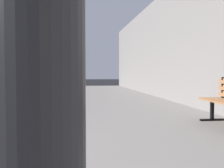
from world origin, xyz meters
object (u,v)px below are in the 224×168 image
at_px(car_green, 53,76).
at_px(car_silver, 16,83).
at_px(car_blue, 45,79).
at_px(car_black, 53,77).
at_px(car_red, 59,75).

bearing_deg(car_green, car_silver, 90.66).
height_order(car_blue, car_black, same).
distance_m(car_silver, car_blue, 7.46).
bearing_deg(car_black, car_silver, 89.09).
bearing_deg(car_green, car_black, 94.56).
xyz_separation_m(car_black, car_red, (-0.25, 14.00, 0.00)).
bearing_deg(car_green, car_blue, 92.39).
bearing_deg(car_blue, car_silver, 86.75).
bearing_deg(car_black, car_green, -85.44).
bearing_deg(car_red, car_silver, 89.95).
distance_m(car_green, car_red, 7.01).
xyz_separation_m(car_blue, car_red, (-0.40, 23.91, 0.00)).
relative_size(car_blue, car_red, 0.94).
xyz_separation_m(car_green, car_red, (0.31, 7.01, 0.00)).
distance_m(car_blue, car_red, 23.91).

